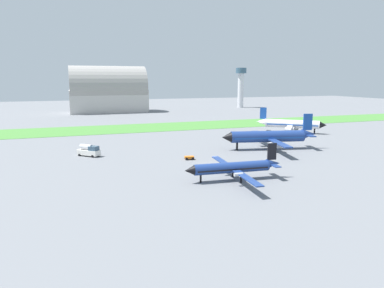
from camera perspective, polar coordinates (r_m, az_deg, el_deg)
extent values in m
plane|color=slate|center=(87.01, 3.42, -3.47)|extent=(600.00, 600.00, 0.00)
cube|color=#478438|center=(156.03, -7.06, 2.71)|extent=(360.00, 28.00, 0.08)
cylinder|color=white|center=(144.74, 16.06, 3.19)|extent=(18.15, 15.47, 3.17)
cone|color=black|center=(144.54, 20.63, 2.92)|extent=(4.19, 4.23, 3.11)
cone|color=white|center=(145.88, 11.31, 3.61)|extent=(4.93, 4.75, 2.85)
cube|color=#19479E|center=(144.77, 16.06, 3.10)|extent=(17.30, 14.80, 0.44)
cube|color=white|center=(151.69, 16.00, 3.30)|extent=(10.24, 12.04, 0.32)
cube|color=white|center=(137.99, 15.63, 2.64)|extent=(10.24, 12.04, 0.32)
cylinder|color=#B7BABF|center=(149.37, 15.91, 2.76)|extent=(3.79, 3.53, 1.74)
cylinder|color=#B7BABF|center=(140.61, 15.68, 2.31)|extent=(3.79, 3.53, 1.74)
cube|color=#19479E|center=(145.43, 11.59, 4.96)|extent=(2.26, 1.92, 4.61)
cube|color=white|center=(147.79, 11.65, 3.65)|extent=(3.88, 4.23, 0.25)
cube|color=white|center=(143.82, 11.43, 3.48)|extent=(3.88, 4.23, 0.25)
cylinder|color=black|center=(144.84, 19.42, 1.97)|extent=(0.57, 0.57, 2.02)
cylinder|color=black|center=(147.62, 15.51, 2.34)|extent=(0.57, 0.57, 2.02)
cylinder|color=black|center=(142.70, 15.37, 2.08)|extent=(0.57, 0.57, 2.02)
cylinder|color=navy|center=(73.84, 6.56, -3.86)|extent=(16.59, 3.55, 2.29)
cone|color=black|center=(71.08, -0.34, -4.36)|extent=(2.45, 2.41, 2.24)
cone|color=navy|center=(77.74, 13.18, -3.12)|extent=(3.35, 2.30, 2.06)
cube|color=black|center=(73.89, 6.56, -3.99)|extent=(15.68, 3.53, 0.32)
cube|color=navy|center=(68.52, 8.84, -5.40)|extent=(2.57, 12.66, 0.23)
cube|color=navy|center=(79.80, 5.21, -3.04)|extent=(2.57, 12.66, 0.23)
cylinder|color=#B7BABF|center=(70.28, 7.62, -4.96)|extent=(1.88, 0.87, 0.73)
cylinder|color=#B7BABF|center=(77.52, 5.34, -3.45)|extent=(1.88, 0.87, 0.73)
cube|color=black|center=(76.95, 12.96, -1.20)|extent=(2.07, 0.43, 3.66)
cube|color=navy|center=(76.17, 13.44, -3.46)|extent=(1.62, 3.30, 0.18)
cube|color=navy|center=(78.92, 12.34, -2.93)|extent=(1.62, 3.30, 0.18)
cylinder|color=black|center=(72.19, 1.43, -5.73)|extent=(0.41, 0.41, 1.60)
cylinder|color=black|center=(72.75, 8.03, -5.70)|extent=(0.41, 0.41, 1.60)
cylinder|color=black|center=(76.78, 6.71, -4.80)|extent=(0.41, 0.41, 1.60)
cylinder|color=navy|center=(108.38, 12.27, 1.22)|extent=(22.94, 8.14, 3.47)
cone|color=black|center=(104.85, 5.75, 1.10)|extent=(3.80, 3.99, 3.40)
cone|color=navy|center=(113.43, 18.60, 1.53)|extent=(4.97, 3.98, 3.12)
cube|color=#19479E|center=(108.42, 12.26, 1.08)|extent=(21.72, 7.95, 0.49)
cube|color=navy|center=(101.71, 14.01, 0.20)|extent=(5.32, 15.27, 0.35)
cube|color=navy|center=(115.74, 11.31, 1.53)|extent=(5.32, 15.27, 0.35)
cylinder|color=#B7BABF|center=(104.43, 13.44, -0.21)|extent=(4.10, 2.66, 1.91)
cylinder|color=#B7BABF|center=(113.40, 11.72, 0.69)|extent=(4.10, 2.66, 1.91)
cube|color=#19479E|center=(112.66, 18.43, 3.45)|extent=(2.86, 1.00, 5.05)
cube|color=navy|center=(111.21, 18.80, 1.31)|extent=(2.77, 4.72, 0.28)
cube|color=navy|center=(115.14, 17.84, 1.66)|extent=(2.77, 4.72, 0.28)
cylinder|color=black|center=(106.10, 7.39, -0.38)|extent=(0.62, 0.62, 2.21)
cylinder|color=black|center=(106.89, 13.49, -0.51)|extent=(0.62, 0.62, 2.21)
cylinder|color=black|center=(111.91, 12.51, 0.02)|extent=(0.62, 0.62, 2.21)
cube|color=white|center=(100.97, -16.56, -1.32)|extent=(6.39, 6.19, 1.40)
cylinder|color=silver|center=(101.19, -16.94, -0.47)|extent=(3.66, 3.56, 1.54)
cube|color=#334C60|center=(99.57, -15.80, -0.68)|extent=(3.09, 3.07, 1.20)
cylinder|color=black|center=(100.59, -15.11, -1.70)|extent=(0.68, 0.66, 0.70)
cylinder|color=black|center=(98.78, -15.98, -1.96)|extent=(0.68, 0.66, 0.70)
cylinder|color=black|center=(103.46, -17.08, -1.47)|extent=(0.68, 0.66, 0.70)
cylinder|color=black|center=(101.70, -17.96, -1.72)|extent=(0.68, 0.66, 0.70)
cube|color=orange|center=(92.64, -0.45, -2.19)|extent=(2.60, 1.84, 0.55)
cylinder|color=black|center=(93.57, -0.03, -2.23)|extent=(0.73, 0.35, 0.70)
cylinder|color=black|center=(92.14, 0.15, -2.43)|extent=(0.73, 0.35, 0.70)
cylinder|color=black|center=(93.28, -1.04, -2.27)|extent=(0.73, 0.35, 0.70)
cylinder|color=black|center=(91.84, -0.88, -2.48)|extent=(0.73, 0.35, 0.70)
cube|color=#BCB7B2|center=(235.42, -13.50, 6.84)|extent=(48.45, 23.64, 14.30)
cylinder|color=gray|center=(235.06, -13.60, 9.15)|extent=(47.48, 26.00, 26.00)
cylinder|color=silver|center=(270.04, 7.97, 8.67)|extent=(4.40, 4.40, 25.72)
cylinder|color=#38566B|center=(270.01, 8.05, 11.82)|extent=(8.00, 8.00, 4.00)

